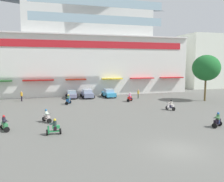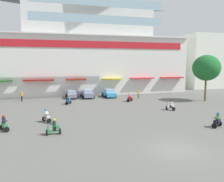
{
  "view_description": "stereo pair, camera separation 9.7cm",
  "coord_description": "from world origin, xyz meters",
  "views": [
    {
      "loc": [
        -9.37,
        -14.72,
        6.54
      ],
      "look_at": [
        0.11,
        17.77,
        2.35
      ],
      "focal_mm": 37.16,
      "sensor_mm": 36.0,
      "label": 1
    },
    {
      "loc": [
        -9.28,
        -14.74,
        6.54
      ],
      "look_at": [
        0.11,
        17.77,
        2.35
      ],
      "focal_mm": 37.16,
      "sensor_mm": 36.0,
      "label": 2
    }
  ],
  "objects": [
    {
      "name": "scooter_rider_1",
      "position": [
        7.34,
        4.3,
        0.62
      ],
      "size": [
        1.46,
        1.1,
        1.53
      ],
      "color": "black",
      "rests_on": "ground"
    },
    {
      "name": "scooter_rider_5",
      "position": [
        -8.71,
        6.4,
        0.62
      ],
      "size": [
        1.34,
        0.58,
        1.48
      ],
      "color": "black",
      "rests_on": "ground"
    },
    {
      "name": "parked_car_0",
      "position": [
        -4.67,
        27.85,
        0.73
      ],
      "size": [
        2.44,
        4.16,
        1.43
      ],
      "color": "gray",
      "rests_on": "ground"
    },
    {
      "name": "parked_car_1",
      "position": [
        -1.85,
        27.47,
        0.79
      ],
      "size": [
        2.38,
        4.35,
        1.59
      ],
      "color": "slate",
      "rests_on": "ground"
    },
    {
      "name": "scooter_rider_0",
      "position": [
        -5.91,
        21.67,
        0.64
      ],
      "size": [
        1.1,
        1.51,
        1.54
      ],
      "color": "black",
      "rests_on": "ground"
    },
    {
      "name": "flank_building_right",
      "position": [
        30.41,
        37.14,
        6.81
      ],
      "size": [
        10.55,
        8.47,
        13.62
      ],
      "color": "silver",
      "rests_on": "ground"
    },
    {
      "name": "plaza_tree_1",
      "position": [
        16.82,
        18.38,
        5.62
      ],
      "size": [
        4.6,
        4.56,
        7.79
      ],
      "color": "brown",
      "rests_on": "ground"
    },
    {
      "name": "pedestrian_1",
      "position": [
        6.95,
        24.08,
        0.93
      ],
      "size": [
        0.49,
        0.49,
        1.64
      ],
      "color": "#4C5347",
      "rests_on": "ground"
    },
    {
      "name": "scooter_rider_4",
      "position": [
        4.27,
        21.37,
        0.64
      ],
      "size": [
        1.31,
        1.33,
        1.57
      ],
      "color": "black",
      "rests_on": "ground"
    },
    {
      "name": "ground_plane",
      "position": [
        0.0,
        13.0,
        0.0
      ],
      "size": [
        128.0,
        128.0,
        0.0
      ],
      "primitive_type": "plane",
      "color": "#5F5F59"
    },
    {
      "name": "colonial_building",
      "position": [
        0.0,
        36.65,
        9.36
      ],
      "size": [
        41.29,
        18.3,
        21.45
      ],
      "color": "silver",
      "rests_on": "ground"
    },
    {
      "name": "scooter_rider_6",
      "position": [
        7.18,
        13.14,
        0.6
      ],
      "size": [
        0.88,
        1.43,
        1.46
      ],
      "color": "black",
      "rests_on": "ground"
    },
    {
      "name": "pedestrian_0",
      "position": [
        -13.21,
        26.68,
        0.98
      ],
      "size": [
        0.44,
        0.44,
        1.71
      ],
      "color": "#251C28",
      "rests_on": "ground"
    },
    {
      "name": "parked_car_2",
      "position": [
        2.18,
        27.03,
        0.77
      ],
      "size": [
        2.4,
        4.05,
        1.54
      ],
      "color": "#3597C8",
      "rests_on": "ground"
    },
    {
      "name": "scooter_rider_2",
      "position": [
        -13.22,
        8.93,
        0.63
      ],
      "size": [
        1.04,
        1.45,
        1.54
      ],
      "color": "black",
      "rests_on": "ground"
    },
    {
      "name": "scooter_rider_3",
      "position": [
        -9.3,
        11.19,
        0.6
      ],
      "size": [
        1.03,
        1.46,
        1.47
      ],
      "color": "black",
      "rests_on": "ground"
    }
  ]
}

